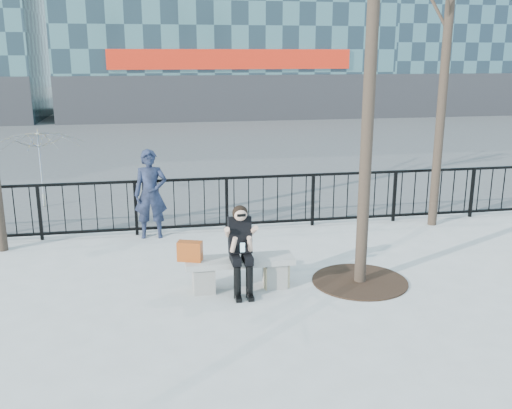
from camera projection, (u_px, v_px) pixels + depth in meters
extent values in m
plane|color=#A2A29D|center=(240.00, 288.00, 8.75)|extent=(120.00, 120.00, 0.00)
cube|color=#474747|center=(183.00, 143.00, 23.01)|extent=(60.00, 23.00, 0.01)
cube|color=black|center=(216.00, 179.00, 11.33)|extent=(14.00, 0.05, 0.05)
cube|color=black|center=(217.00, 225.00, 11.57)|extent=(14.00, 0.05, 0.05)
cube|color=#2D2D30|center=(232.00, 99.00, 29.84)|extent=(18.00, 0.08, 2.40)
cube|color=red|center=(232.00, 59.00, 29.27)|extent=(12.60, 0.12, 1.00)
cylinder|color=black|center=(372.00, 34.00, 8.03)|extent=(0.18, 0.18, 7.50)
cylinder|color=black|center=(446.00, 53.00, 11.11)|extent=(0.18, 0.18, 7.00)
cylinder|color=black|center=(360.00, 281.00, 8.98)|extent=(1.50, 1.50, 0.02)
cube|color=slate|center=(204.00, 278.00, 8.61)|extent=(0.32, 0.38, 0.40)
cube|color=slate|center=(275.00, 273.00, 8.80)|extent=(0.32, 0.38, 0.40)
cube|color=gray|center=(240.00, 261.00, 8.64)|extent=(1.65, 0.46, 0.09)
cube|color=#A14113|center=(190.00, 251.00, 8.48)|extent=(0.40, 0.28, 0.30)
cube|color=beige|center=(277.00, 277.00, 8.71)|extent=(0.39, 0.18, 0.36)
imported|color=black|center=(151.00, 194.00, 10.97)|extent=(0.65, 0.44, 1.73)
imported|color=gold|center=(41.00, 169.00, 13.11)|extent=(2.12, 2.16, 1.84)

